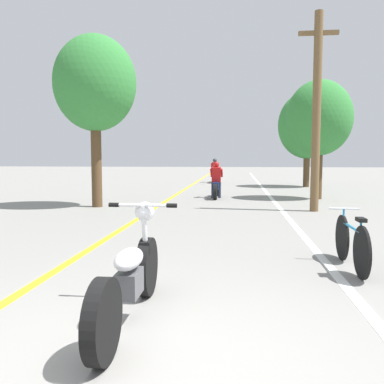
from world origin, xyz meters
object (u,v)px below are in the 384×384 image
object	(u,v)px
motorcycle_foreground	(131,276)
bicycle_parked	(351,243)
roadside_tree_right_far	(307,125)
utility_pole	(317,110)
roadside_tree_left	(95,84)
roadside_tree_right_near	(319,119)
motorcycle_rider_lead	(216,184)
motorcycle_rider_far	(215,173)

from	to	relation	value
motorcycle_foreground	bicycle_parked	size ratio (longest dim) A/B	1.31
roadside_tree_right_far	utility_pole	bearing A→B (deg)	-98.14
roadside_tree_right_far	bicycle_parked	size ratio (longest dim) A/B	2.95
roadside_tree_left	bicycle_parked	distance (m)	9.44
roadside_tree_right_near	motorcycle_rider_lead	size ratio (longest dim) A/B	2.18
roadside_tree_left	motorcycle_rider_lead	size ratio (longest dim) A/B	2.62
roadside_tree_left	motorcycle_foreground	distance (m)	9.80
roadside_tree_left	motorcycle_rider_far	world-z (taller)	roadside_tree_left
roadside_tree_right_near	motorcycle_rider_lead	xyz separation A→B (m)	(-3.77, 0.02, -2.45)
bicycle_parked	roadside_tree_left	bearing A→B (deg)	132.50
motorcycle_foreground	motorcycle_rider_lead	size ratio (longest dim) A/B	1.09
motorcycle_foreground	roadside_tree_left	bearing A→B (deg)	111.29
roadside_tree_right_near	roadside_tree_right_far	distance (m)	6.25
roadside_tree_right_near	motorcycle_foreground	size ratio (longest dim) A/B	2.00
roadside_tree_right_near	motorcycle_foreground	distance (m)	12.69
utility_pole	roadside_tree_right_far	bearing A→B (deg)	81.86
motorcycle_rider_lead	motorcycle_rider_far	xyz separation A→B (m)	(-0.55, 9.27, 0.04)
roadside_tree_right_far	motorcycle_foreground	distance (m)	18.77
utility_pole	motorcycle_rider_far	size ratio (longest dim) A/B	2.67
motorcycle_rider_lead	motorcycle_rider_far	distance (m)	9.28
roadside_tree_left	utility_pole	bearing A→B (deg)	-2.83
utility_pole	motorcycle_foreground	world-z (taller)	utility_pole
roadside_tree_left	motorcycle_foreground	world-z (taller)	roadside_tree_left
roadside_tree_right_near	motorcycle_rider_lead	distance (m)	4.49
utility_pole	roadside_tree_left	world-z (taller)	utility_pole
roadside_tree_right_far	bicycle_parked	bearing A→B (deg)	-97.28
roadside_tree_right_far	roadside_tree_left	world-z (taller)	roadside_tree_left
motorcycle_rider_lead	utility_pole	bearing A→B (deg)	-49.62
utility_pole	bicycle_parked	size ratio (longest dim) A/B	3.35
roadside_tree_right_far	motorcycle_foreground	world-z (taller)	roadside_tree_right_far
roadside_tree_left	roadside_tree_right_far	bearing A→B (deg)	49.69
roadside_tree_right_near	roadside_tree_right_far	size ratio (longest dim) A/B	0.89
roadside_tree_right_far	motorcycle_foreground	size ratio (longest dim) A/B	2.24
motorcycle_rider_lead	motorcycle_rider_far	world-z (taller)	motorcycle_rider_far
motorcycle_rider_far	motorcycle_foreground	bearing A→B (deg)	-89.16
roadside_tree_right_far	bicycle_parked	world-z (taller)	roadside_tree_right_far
roadside_tree_left	motorcycle_rider_far	size ratio (longest dim) A/B	2.51
roadside_tree_left	motorcycle_foreground	xyz separation A→B (m)	(3.34, -8.58, -3.35)
roadside_tree_right_far	motorcycle_rider_lead	distance (m)	8.05
roadside_tree_left	motorcycle_rider_lead	bearing A→B (deg)	41.80
roadside_tree_right_far	bicycle_parked	distance (m)	16.27
motorcycle_foreground	roadside_tree_right_near	bearing A→B (deg)	71.20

